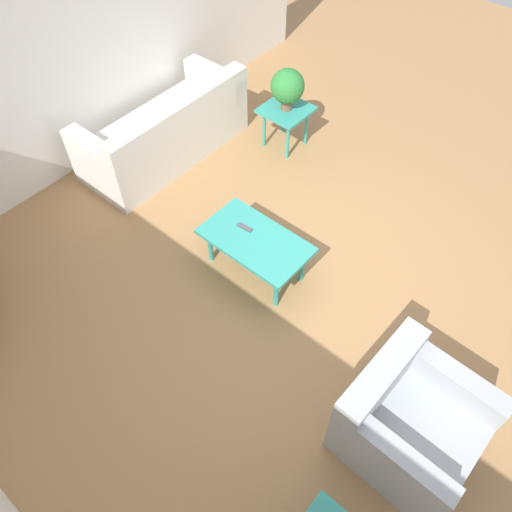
{
  "coord_description": "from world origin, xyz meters",
  "views": [
    {
      "loc": [
        -1.63,
        2.51,
        4.0
      ],
      "look_at": [
        0.19,
        0.39,
        0.55
      ],
      "focal_mm": 35.0,
      "sensor_mm": 36.0,
      "label": 1
    }
  ],
  "objects_px": {
    "coffee_table": "(255,243)",
    "potted_plant": "(287,87)",
    "sofa": "(167,133)",
    "armchair": "(408,421)",
    "side_table_plant": "(286,114)"
  },
  "relations": [
    {
      "from": "sofa",
      "to": "potted_plant",
      "type": "relative_size",
      "value": 4.22
    },
    {
      "from": "side_table_plant",
      "to": "coffee_table",
      "type": "bearing_deg",
      "value": 120.24
    },
    {
      "from": "armchair",
      "to": "potted_plant",
      "type": "distance_m",
      "value": 3.79
    },
    {
      "from": "sofa",
      "to": "armchair",
      "type": "distance_m",
      "value": 4.11
    },
    {
      "from": "armchair",
      "to": "side_table_plant",
      "type": "relative_size",
      "value": 1.76
    },
    {
      "from": "armchair",
      "to": "coffee_table",
      "type": "bearing_deg",
      "value": 76.42
    },
    {
      "from": "sofa",
      "to": "potted_plant",
      "type": "bearing_deg",
      "value": 137.64
    },
    {
      "from": "sofa",
      "to": "armchair",
      "type": "relative_size",
      "value": 2.19
    },
    {
      "from": "armchair",
      "to": "coffee_table",
      "type": "relative_size",
      "value": 0.91
    },
    {
      "from": "coffee_table",
      "to": "potted_plant",
      "type": "height_order",
      "value": "potted_plant"
    },
    {
      "from": "side_table_plant",
      "to": "potted_plant",
      "type": "distance_m",
      "value": 0.36
    },
    {
      "from": "side_table_plant",
      "to": "potted_plant",
      "type": "height_order",
      "value": "potted_plant"
    },
    {
      "from": "side_table_plant",
      "to": "armchair",
      "type": "bearing_deg",
      "value": 142.59
    },
    {
      "from": "coffee_table",
      "to": "potted_plant",
      "type": "bearing_deg",
      "value": -59.76
    },
    {
      "from": "side_table_plant",
      "to": "potted_plant",
      "type": "xyz_separation_m",
      "value": [
        0.0,
        -0.0,
        0.36
      ]
    }
  ]
}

